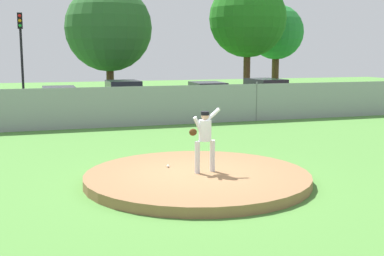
# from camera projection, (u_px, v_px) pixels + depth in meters

# --- Properties ---
(ground_plane) EXTENTS (80.00, 80.00, 0.00)m
(ground_plane) POSITION_uv_depth(u_px,v_px,m) (146.00, 142.00, 18.16)
(ground_plane) COLOR #4C8438
(asphalt_strip) EXTENTS (44.00, 7.00, 0.01)m
(asphalt_strip) POSITION_uv_depth(u_px,v_px,m) (111.00, 115.00, 26.16)
(asphalt_strip) COLOR #2B2B2D
(asphalt_strip) RESTS_ON ground_plane
(pitchers_mound) EXTENTS (5.68, 5.68, 0.24)m
(pitchers_mound) POSITION_uv_depth(u_px,v_px,m) (197.00, 177.00, 12.50)
(pitchers_mound) COLOR olive
(pitchers_mound) RESTS_ON ground_plane
(pitcher_youth) EXTENTS (0.82, 0.32, 1.63)m
(pitcher_youth) POSITION_uv_depth(u_px,v_px,m) (205.00, 135.00, 12.40)
(pitcher_youth) COLOR silver
(pitcher_youth) RESTS_ON pitchers_mound
(baseball) EXTENTS (0.07, 0.07, 0.07)m
(baseball) POSITION_uv_depth(u_px,v_px,m) (168.00, 166.00, 13.06)
(baseball) COLOR white
(baseball) RESTS_ON pitchers_mound
(chainlink_fence) EXTENTS (31.66, 0.07, 1.88)m
(chainlink_fence) POSITION_uv_depth(u_px,v_px,m) (126.00, 107.00, 21.79)
(chainlink_fence) COLOR gray
(chainlink_fence) RESTS_ON ground_plane
(parked_car_burgundy) EXTENTS (2.00, 4.33, 1.61)m
(parked_car_burgundy) POSITION_uv_depth(u_px,v_px,m) (208.00, 97.00, 27.83)
(parked_car_burgundy) COLOR maroon
(parked_car_burgundy) RESTS_ON ground_plane
(parked_car_slate) EXTENTS (1.81, 4.20, 1.56)m
(parked_car_slate) POSITION_uv_depth(u_px,v_px,m) (59.00, 103.00, 24.87)
(parked_car_slate) COLOR slate
(parked_car_slate) RESTS_ON ground_plane
(parked_car_navy) EXTENTS (1.86, 4.01, 1.77)m
(parked_car_navy) POSITION_uv_depth(u_px,v_px,m) (123.00, 98.00, 26.62)
(parked_car_navy) COLOR #161E4C
(parked_car_navy) RESTS_ON ground_plane
(parked_car_red) EXTENTS (1.91, 4.80, 1.74)m
(parked_car_red) POSITION_uv_depth(u_px,v_px,m) (265.00, 94.00, 29.16)
(parked_car_red) COLOR #A81919
(parked_car_red) RESTS_ON ground_plane
(traffic_light_near) EXTENTS (0.28, 0.46, 5.49)m
(traffic_light_near) POSITION_uv_depth(u_px,v_px,m) (21.00, 45.00, 28.39)
(traffic_light_near) COLOR black
(traffic_light_near) RESTS_ON ground_plane
(tree_slender_far) EXTENTS (5.75, 5.75, 7.75)m
(tree_slender_far) POSITION_uv_depth(u_px,v_px,m) (109.00, 28.00, 32.90)
(tree_slender_far) COLOR #4C331E
(tree_slender_far) RESTS_ON ground_plane
(tree_tall_centre) EXTENTS (4.89, 4.89, 7.52)m
(tree_tall_centre) POSITION_uv_depth(u_px,v_px,m) (110.00, 26.00, 34.26)
(tree_tall_centre) COLOR #4C331E
(tree_tall_centre) RESTS_ON ground_plane
(tree_leaning_west) EXTENTS (5.45, 5.45, 8.36)m
(tree_leaning_west) POSITION_uv_depth(u_px,v_px,m) (248.00, 19.00, 34.95)
(tree_leaning_west) COLOR #4C331E
(tree_leaning_west) RESTS_ON ground_plane
(tree_bushy_near) EXTENTS (4.35, 4.35, 7.06)m
(tree_bushy_near) POSITION_uv_depth(u_px,v_px,m) (276.00, 33.00, 39.56)
(tree_bushy_near) COLOR #4C331E
(tree_bushy_near) RESTS_ON ground_plane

